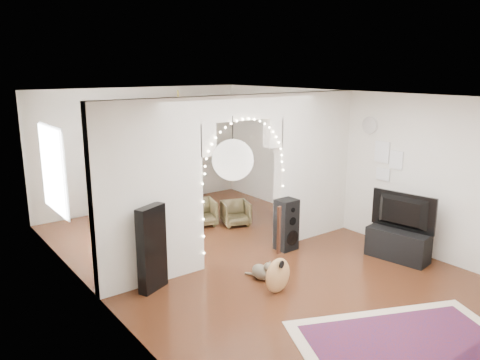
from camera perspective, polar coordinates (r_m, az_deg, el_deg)
floor at (r=8.08m, az=0.09°, el=-9.13°), size 7.50×7.50×0.00m
ceiling at (r=7.47m, az=0.10°, el=10.37°), size 5.00×7.50×0.02m
wall_back at (r=10.84m, az=-11.93°, el=3.87°), size 5.00×0.02×2.70m
wall_front at (r=5.29m, az=25.51°, el=-7.26°), size 5.00×0.02×2.70m
wall_left at (r=6.52m, az=-17.77°, el=-2.80°), size 0.02×7.50×2.70m
wall_right at (r=9.34m, az=12.46°, el=2.33°), size 0.02×7.50×2.70m
divider_wall at (r=7.64m, az=0.10°, el=0.78°), size 5.00×0.20×2.70m
fairy_lights at (r=7.51m, az=0.70°, el=1.53°), size 1.64×0.04×1.60m
window at (r=8.17m, az=-21.86°, el=1.17°), size 0.04×1.20×1.40m
wall_clock at (r=8.84m, az=15.57°, el=6.46°), size 0.03×0.31×0.31m
picture_frames at (r=8.70m, az=17.40°, el=2.22°), size 0.02×0.50×0.70m
paper_lantern at (r=4.48m, az=-0.88°, el=2.46°), size 0.40×0.40×0.40m
ceiling_fan at (r=9.16m, az=-7.53°, el=8.95°), size 1.10×1.10×0.30m
area_rug at (r=5.93m, az=20.41°, el=-18.96°), size 3.04×2.71×0.02m
guitar_case at (r=6.79m, az=-10.70°, el=-8.21°), size 0.50×0.34×1.25m
acoustic_guitar at (r=6.66m, az=4.67°, el=-9.88°), size 0.46×0.27×1.08m
tabby_cat at (r=7.17m, az=2.62°, el=-11.05°), size 0.29×0.49×0.32m
floor_speaker at (r=8.22m, az=5.67°, el=-5.44°), size 0.36×0.33×0.90m
media_console at (r=8.26m, az=18.67°, el=-7.49°), size 0.57×1.06×0.50m
tv at (r=8.08m, az=18.97°, el=-3.78°), size 0.33×1.08×0.62m
bookcase at (r=9.79m, az=-12.37°, el=-1.06°), size 1.40×0.58×1.40m
dining_table at (r=10.66m, az=-12.16°, el=0.03°), size 1.21×0.82×0.76m
flower_vase at (r=10.62m, az=-12.20°, el=0.92°), size 0.19×0.19×0.19m
dining_chair_left at (r=9.50m, az=-4.79°, el=-3.97°), size 0.70×0.72×0.53m
dining_chair_right at (r=9.50m, az=-0.53°, el=-4.05°), size 0.67×0.68×0.49m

